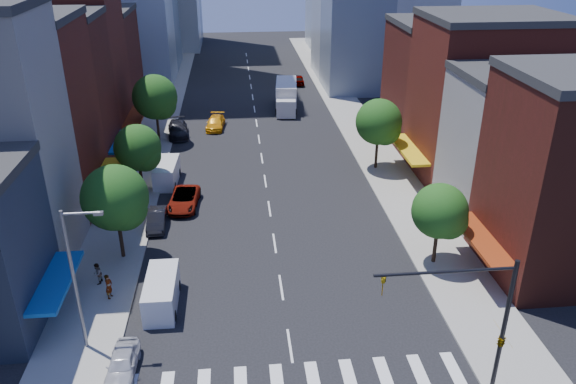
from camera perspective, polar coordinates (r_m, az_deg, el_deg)
name	(u,v)px	position (r m, az deg, el deg)	size (l,w,h in m)	color
ground	(290,346)	(34.68, 0.20, -15.34)	(220.00, 220.00, 0.00)	black
sidewalk_left	(155,131)	(70.56, -13.38, 6.06)	(5.00, 120.00, 0.15)	gray
sidewalk_right	(357,124)	(71.50, 6.99, 6.83)	(5.00, 120.00, 0.15)	gray
crosswalk	(295,382)	(32.47, 0.76, -18.77)	(19.00, 3.00, 0.01)	silver
bldg_left_2	(14,121)	(52.19, -26.07, 6.52)	(12.00, 9.00, 16.00)	maroon
bldg_left_3	(45,98)	(60.03, -23.46, 8.72)	(12.00, 8.00, 15.00)	#4D1C13
bldg_left_4	(66,68)	(67.71, -21.64, 11.62)	(12.00, 9.00, 17.00)	maroon
bldg_left_5	(88,67)	(77.10, -19.66, 11.89)	(12.00, 10.00, 13.00)	#4D1C13
bldg_right_1	(525,149)	(50.30, 22.93, 4.03)	(12.00, 8.00, 12.00)	beige
bldg_right_2	(483,101)	(57.47, 19.18, 8.74)	(12.00, 10.00, 15.00)	maroon
bldg_right_3	(445,85)	(66.61, 15.66, 10.47)	(12.00, 10.00, 13.00)	#4D1C13
traffic_signal	(493,328)	(31.13, 20.15, -12.85)	(7.24, 2.24, 8.00)	black
streetlight	(76,273)	(33.48, -20.71, -7.68)	(2.25, 0.25, 9.00)	slate
tree_left_near	(117,200)	(42.00, -16.96, -0.80)	(4.80, 4.80, 7.30)	black
tree_left_mid	(139,150)	(52.08, -14.86, 4.19)	(4.20, 4.20, 6.65)	black
tree_left_far	(156,99)	(65.04, -13.23, 9.20)	(5.00, 5.00, 7.75)	black
tree_right_near	(442,213)	(41.30, 15.37, -2.10)	(4.00, 4.00, 6.20)	black
tree_right_far	(380,124)	(56.84, 9.35, 6.85)	(4.60, 4.60, 7.20)	black
parked_car_front	(122,363)	(33.84, -16.48, -16.36)	(1.57, 3.90, 1.33)	silver
parked_car_second	(157,220)	(47.67, -13.20, -2.74)	(1.45, 4.14, 1.37)	black
parked_car_third	(184,199)	(50.53, -10.52, -0.73)	(2.44, 5.29, 1.47)	#999999
parked_car_rear	(178,129)	(68.21, -11.12, 6.27)	(2.28, 5.61, 1.63)	black
cargo_van_near	(161,294)	(37.94, -12.74, -10.03)	(2.03, 4.90, 2.08)	silver
cargo_van_far	(167,173)	(55.42, -12.24, 1.88)	(2.26, 5.07, 2.12)	silver
taxi	(216,123)	(70.13, -7.37, 6.99)	(2.02, 4.97, 1.44)	orange
traffic_car_oncoming	(287,96)	(81.29, -0.14, 9.71)	(1.35, 3.87, 1.28)	black
traffic_car_far	(298,80)	(90.07, 1.02, 11.35)	(1.80, 4.46, 1.52)	#999999
box_truck	(286,97)	(76.99, -0.18, 9.64)	(3.52, 9.20, 3.62)	silver
pedestrian_near	(109,286)	(39.51, -17.75, -9.11)	(0.65, 0.43, 1.78)	#999999
pedestrian_far	(97,274)	(41.26, -18.81, -7.87)	(0.76, 0.59, 1.57)	#999999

